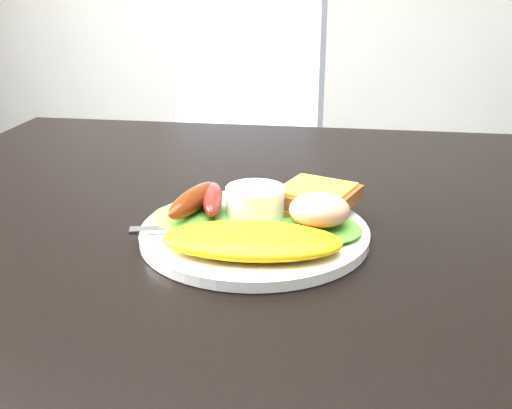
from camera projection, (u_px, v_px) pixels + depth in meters
name	position (u px, v px, depth m)	size (l,w,h in m)	color
dining_table	(372.00, 233.00, 0.66)	(1.20, 0.80, 0.04)	black
dining_chair	(233.00, 197.00, 1.57)	(0.45, 0.45, 0.05)	#A48355
person	(297.00, 66.00, 1.20)	(0.59, 0.40, 1.65)	navy
plate	(254.00, 232.00, 0.59)	(0.23, 0.23, 0.01)	white
lettuce_left	(195.00, 217.00, 0.61)	(0.09, 0.08, 0.01)	green
lettuce_right	(317.00, 228.00, 0.58)	(0.09, 0.08, 0.01)	#408319
omelette	(252.00, 240.00, 0.54)	(0.16, 0.08, 0.02)	gold
sausage_a	(194.00, 200.00, 0.61)	(0.02, 0.10, 0.02)	#5F2411
sausage_b	(213.00, 199.00, 0.61)	(0.02, 0.08, 0.02)	maroon
ramekin	(255.00, 204.00, 0.60)	(0.06, 0.06, 0.03)	white
toast_a	(293.00, 205.00, 0.63)	(0.07, 0.07, 0.01)	olive
toast_b	(317.00, 196.00, 0.62)	(0.08, 0.08, 0.01)	brown
potato_salad	(319.00, 210.00, 0.57)	(0.06, 0.05, 0.03)	#C7B795
fork	(210.00, 227.00, 0.59)	(0.16, 0.01, 0.00)	#ADAFB7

